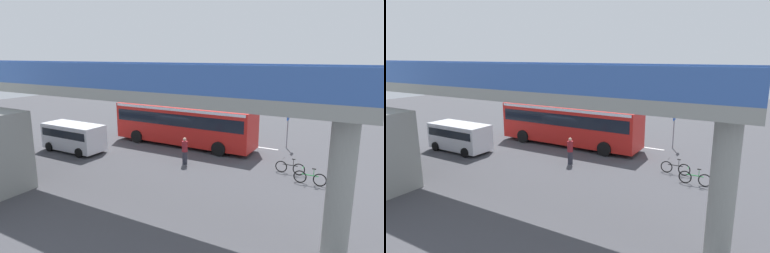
# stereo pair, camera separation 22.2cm
# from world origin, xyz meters

# --- Properties ---
(ground) EXTENTS (80.00, 80.00, 0.00)m
(ground) POSITION_xyz_m (0.00, 0.00, 0.00)
(ground) COLOR #424247
(city_bus) EXTENTS (11.54, 2.85, 3.15)m
(city_bus) POSITION_xyz_m (-0.02, -0.18, 1.88)
(city_bus) COLOR red
(city_bus) RESTS_ON ground
(parked_van) EXTENTS (4.80, 2.17, 2.05)m
(parked_van) POSITION_xyz_m (6.20, 5.29, 1.18)
(parked_van) COLOR silver
(parked_van) RESTS_ON ground
(bicycle_black) EXTENTS (1.77, 0.44, 0.96)m
(bicycle_black) POSITION_xyz_m (-8.96, 2.19, 0.37)
(bicycle_black) COLOR black
(bicycle_black) RESTS_ON ground
(bicycle_green) EXTENTS (1.77, 0.44, 0.96)m
(bicycle_green) POSITION_xyz_m (-10.31, 3.37, 0.37)
(bicycle_green) COLOR black
(bicycle_green) RESTS_ON ground
(pedestrian) EXTENTS (0.38, 0.38, 1.79)m
(pedestrian) POSITION_xyz_m (-2.52, 3.80, 0.89)
(pedestrian) COLOR #2D2D38
(pedestrian) RESTS_ON ground
(traffic_sign) EXTENTS (0.08, 0.60, 2.80)m
(traffic_sign) POSITION_xyz_m (-7.41, -3.31, 1.89)
(traffic_sign) COLOR slate
(traffic_sign) RESTS_ON ground
(lane_dash_leftmost) EXTENTS (2.00, 0.20, 0.01)m
(lane_dash_leftmost) POSITION_xyz_m (-6.00, -2.50, 0.00)
(lane_dash_leftmost) COLOR silver
(lane_dash_leftmost) RESTS_ON ground
(lane_dash_left) EXTENTS (2.00, 0.20, 0.01)m
(lane_dash_left) POSITION_xyz_m (-2.00, -2.50, 0.00)
(lane_dash_left) COLOR silver
(lane_dash_left) RESTS_ON ground
(lane_dash_centre) EXTENTS (2.00, 0.20, 0.01)m
(lane_dash_centre) POSITION_xyz_m (2.00, -2.50, 0.00)
(lane_dash_centre) COLOR silver
(lane_dash_centre) RESTS_ON ground
(lane_dash_right) EXTENTS (2.00, 0.20, 0.01)m
(lane_dash_right) POSITION_xyz_m (6.00, -2.50, 0.00)
(lane_dash_right) COLOR silver
(lane_dash_right) RESTS_ON ground
(pedestrian_overpass) EXTENTS (26.55, 2.60, 6.68)m
(pedestrian_overpass) POSITION_xyz_m (0.00, 9.72, 4.92)
(pedestrian_overpass) COLOR gray
(pedestrian_overpass) RESTS_ON ground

